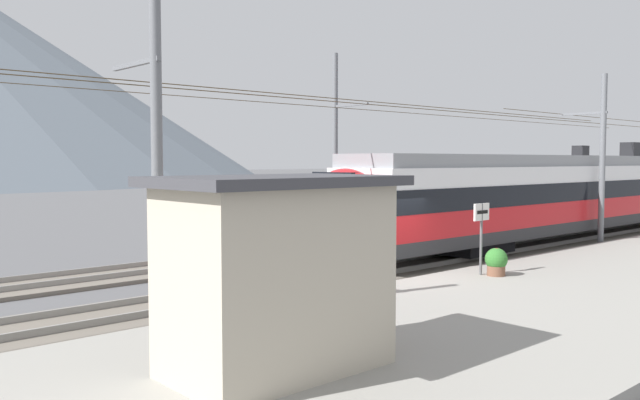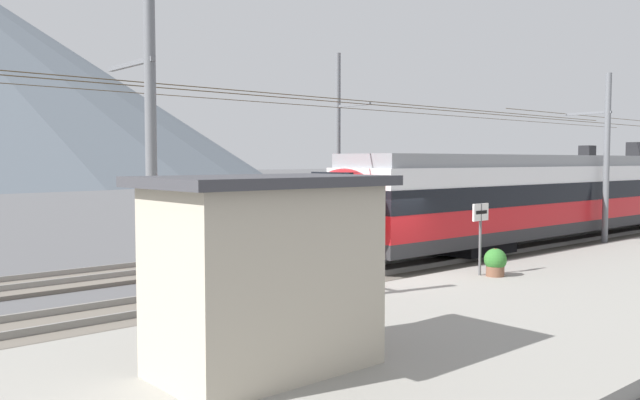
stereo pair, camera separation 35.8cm
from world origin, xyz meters
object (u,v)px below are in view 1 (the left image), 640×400
at_px(catenary_mast_west, 154,152).
at_px(potted_plant_platform_edge, 496,261).
at_px(passenger_walking, 269,280).
at_px(handbag_beside_passenger, 310,309).
at_px(platform_shelter, 277,272).
at_px(catenary_mast_mid, 599,157).
at_px(catenary_mast_far_side, 337,145).
at_px(platform_sign, 481,222).
at_px(train_far_track, 548,185).
at_px(train_near_platform, 582,191).

distance_m(catenary_mast_west, potted_plant_platform_edge, 10.47).
height_order(passenger_walking, handbag_beside_passenger, passenger_walking).
bearing_deg(platform_shelter, catenary_mast_mid, 12.04).
bearing_deg(handbag_beside_passenger, catenary_mast_west, 141.17).
bearing_deg(catenary_mast_far_side, platform_sign, -110.44).
bearing_deg(catenary_mast_far_side, handbag_beside_passenger, -135.79).
bearing_deg(platform_sign, platform_shelter, -163.83).
xyz_separation_m(catenary_mast_mid, passenger_walking, (-18.95, -2.11, -2.55)).
relative_size(platform_sign, passenger_walking, 1.24).
bearing_deg(train_far_track, catenary_mast_far_side, 173.58).
relative_size(handbag_beside_passenger, potted_plant_platform_edge, 0.53).
bearing_deg(platform_shelter, catenary_mast_west, 87.32).
distance_m(catenary_mast_west, platform_sign, 9.94).
relative_size(catenary_mast_mid, potted_plant_platform_edge, 56.83).
distance_m(handbag_beside_passenger, potted_plant_platform_edge, 7.30).
relative_size(train_near_platform, potted_plant_platform_edge, 39.13).
relative_size(train_near_platform, handbag_beside_passenger, 73.55).
xyz_separation_m(catenary_mast_far_side, platform_sign, (-3.74, -10.03, -2.49)).
distance_m(catenary_mast_far_side, handbag_beside_passenger, 15.60).
bearing_deg(platform_sign, handbag_beside_passenger, -175.92).
bearing_deg(train_far_track, platform_shelter, -158.78).
relative_size(train_near_platform, train_far_track, 1.34).
bearing_deg(platform_shelter, handbag_beside_passenger, 40.59).
height_order(catenary_mast_mid, potted_plant_platform_edge, catenary_mast_mid).
relative_size(train_far_track, platform_shelter, 6.21).
bearing_deg(platform_sign, catenary_mast_mid, 8.13).
relative_size(catenary_mast_far_side, handbag_beside_passenger, 106.82).
bearing_deg(catenary_mast_west, catenary_mast_mid, 0.00).
height_order(train_near_platform, catenary_mast_far_side, catenary_mast_far_side).
height_order(train_near_platform, passenger_walking, train_near_platform).
height_order(catenary_mast_far_side, potted_plant_platform_edge, catenary_mast_far_side).
distance_m(catenary_mast_west, handbag_beside_passenger, 4.67).
bearing_deg(platform_sign, train_far_track, 23.72).
distance_m(passenger_walking, platform_shelter, 2.84).
relative_size(train_near_platform, catenary_mast_far_side, 0.69).
relative_size(catenary_mast_mid, catenary_mast_far_side, 1.00).
height_order(train_near_platform, potted_plant_platform_edge, train_near_platform).
bearing_deg(catenary_mast_west, catenary_mast_far_side, 32.47).
distance_m(train_near_platform, handbag_beside_passenger, 20.11).
xyz_separation_m(train_far_track, handbag_beside_passenger, (-26.03, -8.83, -1.77)).
xyz_separation_m(handbag_beside_passenger, platform_shelter, (-2.73, -2.34, 1.42)).
bearing_deg(handbag_beside_passenger, platform_shelter, -139.41).
bearing_deg(potted_plant_platform_edge, train_near_platform, 16.04).
height_order(platform_sign, potted_plant_platform_edge, platform_sign).
bearing_deg(train_far_track, passenger_walking, -161.86).
relative_size(catenary_mast_west, passenger_walking, 27.19).
bearing_deg(catenary_mast_mid, train_near_platform, 41.05).
bearing_deg(handbag_beside_passenger, potted_plant_platform_edge, 0.91).
relative_size(catenary_mast_mid, platform_sign, 21.96).
bearing_deg(platform_sign, train_near_platform, 14.15).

